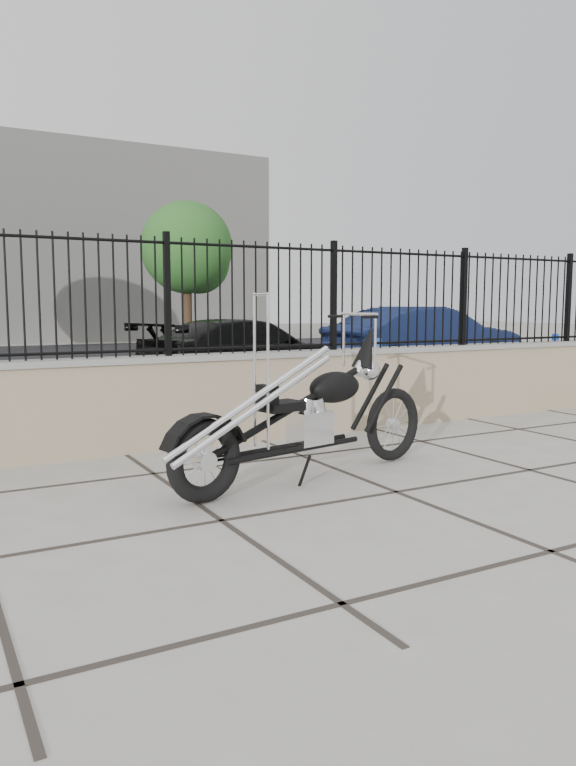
% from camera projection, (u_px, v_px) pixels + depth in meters
% --- Properties ---
extents(ground_plane, '(90.00, 90.00, 0.00)m').
position_uv_depth(ground_plane, '(396.00, 492.00, 5.39)').
color(ground_plane, '#99968E').
rests_on(ground_plane, ground).
extents(parking_lot, '(30.00, 30.00, 0.00)m').
position_uv_depth(parking_lot, '(71.00, 368.00, 16.27)').
color(parking_lot, black).
rests_on(parking_lot, ground).
extents(retaining_wall, '(14.00, 0.36, 0.96)m').
position_uv_depth(retaining_wall, '(256.00, 396.00, 7.52)').
color(retaining_wall, gray).
rests_on(retaining_wall, ground_plane).
extents(iron_fence, '(14.00, 0.08, 1.20)m').
position_uv_depth(iron_fence, '(256.00, 297.00, 7.39)').
color(iron_fence, black).
rests_on(iron_fence, retaining_wall).
extents(chopper_motorcycle, '(2.70, 1.00, 1.60)m').
position_uv_depth(chopper_motorcycle, '(305.00, 387.00, 5.68)').
color(chopper_motorcycle, black).
rests_on(chopper_motorcycle, ground_plane).
extents(car_black, '(4.56, 2.84, 1.23)m').
position_uv_depth(car_black, '(246.00, 352.00, 12.56)').
color(car_black, black).
rests_on(car_black, parking_lot).
extents(car_blue, '(4.42, 1.57, 1.45)m').
position_uv_depth(car_blue, '(425.00, 341.00, 14.48)').
color(car_blue, '#111B3F').
rests_on(car_blue, parking_lot).
extents(bollard_b, '(0.14, 0.14, 0.94)m').
position_uv_depth(bollard_b, '(378.00, 367.00, 11.14)').
color(bollard_b, '#0C28BF').
rests_on(bollard_b, ground_plane).
extents(bollard_c, '(0.12, 0.12, 0.96)m').
position_uv_depth(bollard_c, '(554.00, 360.00, 12.40)').
color(bollard_c, blue).
rests_on(bollard_c, ground_plane).
extents(tree_right, '(2.90, 2.90, 4.89)m').
position_uv_depth(tree_right, '(187.00, 243.00, 21.53)').
color(tree_right, '#382619').
rests_on(tree_right, ground_plane).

